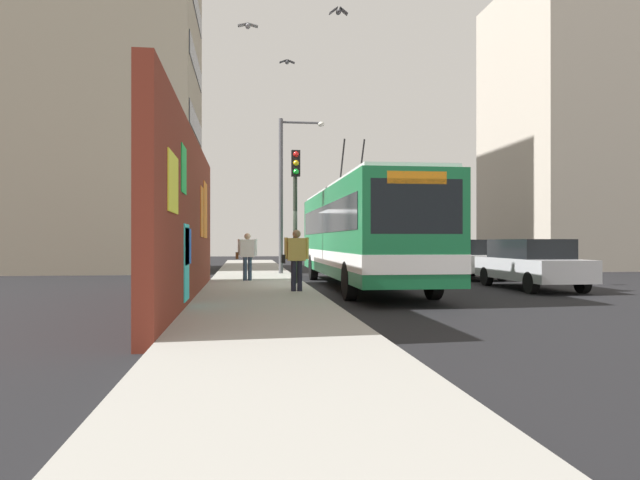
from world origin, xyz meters
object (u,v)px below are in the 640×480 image
Objects in this scene: pedestrian_at_curb at (296,255)px; street_lamp at (286,184)px; city_bus at (361,232)px; pedestrian_midblock at (247,253)px; parked_car_silver at (530,263)px; parked_car_dark_gray at (427,255)px; parked_car_white at (467,258)px; traffic_light at (295,194)px.

street_lamp reaches higher than pedestrian_at_curb.
city_bus is 7.65× the size of pedestrian_midblock.
parked_car_silver is 2.83× the size of pedestrian_at_curb.
parked_car_dark_gray is 11.72m from pedestrian_midblock.
city_bus reaches higher than parked_car_dark_gray.
pedestrian_at_curb is 0.25× the size of street_lamp.
pedestrian_midblock is (-2.37, 8.90, 0.28)m from parked_car_white.
parked_car_silver is 0.72× the size of street_lamp.
city_bus reaches higher than pedestrian_midblock.
parked_car_dark_gray is 0.71× the size of street_lamp.
parked_car_dark_gray is at bearing -66.40° from street_lamp.
pedestrian_at_curb is (-1.57, 7.58, 0.30)m from parked_car_silver.
parked_car_silver is at bearing 180.00° from parked_car_white.
street_lamp reaches higher than traffic_light.
city_bus reaches higher than parked_car_silver.
traffic_light is (0.13, 2.15, 1.22)m from city_bus.
pedestrian_midblock is (1.77, 3.70, -0.72)m from city_bus.
parked_car_dark_gray is at bearing -49.41° from pedestrian_midblock.
parked_car_silver is (-1.25, -5.20, -1.00)m from city_bus.
parked_car_dark_gray is 2.79× the size of pedestrian_at_curb.
pedestrian_midblock is 2.98m from traffic_light.
parked_car_dark_gray is 2.85× the size of pedestrian_midblock.
city_bus is 1.91× the size of street_lamp.
street_lamp is (2.10, 7.22, 3.13)m from parked_car_white.
street_lamp reaches higher than parked_car_dark_gray.
parked_car_dark_gray is at bearing -28.97° from city_bus.
parked_car_silver is 9.40m from pedestrian_midblock.
city_bus is 6.72m from parked_car_white.
city_bus is at bearing -162.02° from street_lamp.
traffic_light reaches higher than parked_car_dark_gray.
city_bus is 10.78m from parked_car_dark_gray.
parked_car_silver is at bearing -136.03° from street_lamp.
parked_car_dark_gray is (5.25, 0.00, 0.00)m from parked_car_white.
traffic_light reaches higher than pedestrian_at_curb.
parked_car_dark_gray is 14.38m from pedestrian_at_curb.
pedestrian_midblock is (3.02, 8.90, 0.28)m from parked_car_silver.
street_lamp is at bearing 113.60° from parked_car_dark_gray.
city_bus is 5.44m from parked_car_silver.
traffic_light reaches higher than parked_car_white.
parked_car_silver is 1.01× the size of parked_car_dark_gray.
parked_car_silver is 7.80m from traffic_light.
street_lamp is at bearing -20.54° from pedestrian_midblock.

